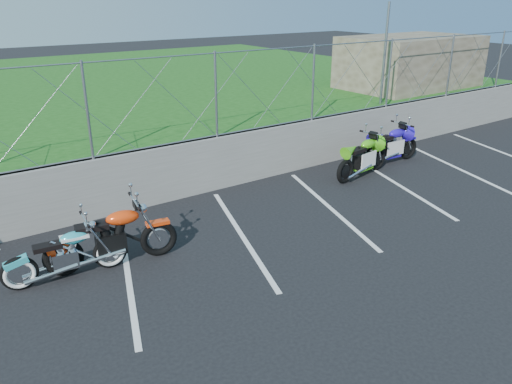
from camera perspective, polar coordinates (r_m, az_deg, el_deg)
ground at (r=9.31m, az=1.76°, el=-7.10°), size 90.00×90.00×0.00m
retaining_wall at (r=11.79m, az=-8.53°, el=2.44°), size 30.00×0.22×1.30m
grass_field at (r=20.95m, az=-21.43°, el=9.61°), size 30.00×20.00×1.30m
stone_building at (r=19.70m, az=17.19°, el=14.04°), size 5.00×3.00×1.80m
chain_link_fence at (r=11.36m, az=-8.99°, el=10.32°), size 28.00×0.03×2.00m
sign_pole at (r=16.08m, az=14.49°, el=14.97°), size 0.08×0.08×3.00m
parking_lines at (r=10.68m, az=3.66°, el=-3.18°), size 18.29×4.31×0.01m
cruiser_turquoise at (r=8.97m, az=-20.78°, el=-6.86°), size 2.05×0.65×1.02m
naked_orange at (r=9.09m, az=-15.95°, el=-5.23°), size 2.31×0.78×1.16m
sportbike_green at (r=13.39m, az=12.15°, el=3.73°), size 2.12×0.75×1.10m
sportbike_blue at (r=14.63m, az=15.16°, el=5.00°), size 2.15×0.77×1.11m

